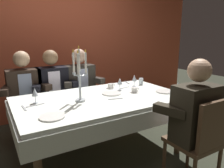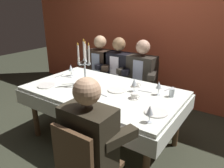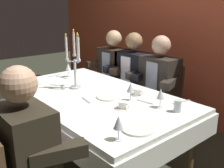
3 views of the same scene
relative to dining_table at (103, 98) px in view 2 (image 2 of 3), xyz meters
name	(u,v)px [view 2 (image 2 of 3)]	position (x,y,z in m)	size (l,w,h in m)	color
ground_plane	(104,140)	(0.00, 0.00, -0.62)	(12.00, 12.00, 0.00)	#323527
back_wall	(160,27)	(0.00, 1.66, 0.73)	(6.00, 0.12, 2.70)	#BE4F32
dining_table	(103,98)	(0.00, 0.00, 0.00)	(1.94, 1.14, 0.74)	white
candelabra	(85,65)	(-0.27, -0.01, 0.39)	(0.15, 0.17, 0.59)	silver
dinner_plate_0	(46,86)	(-0.66, -0.32, 0.13)	(0.23, 0.23, 0.01)	white
dinner_plate_1	(117,90)	(0.17, 0.06, 0.13)	(0.23, 0.23, 0.01)	white
dinner_plate_2	(156,112)	(0.79, -0.20, 0.13)	(0.23, 0.23, 0.01)	white
wine_glass_0	(134,82)	(0.35, 0.16, 0.24)	(0.07, 0.07, 0.16)	silver
wine_glass_1	(71,68)	(-0.70, 0.16, 0.24)	(0.07, 0.07, 0.16)	silver
wine_glass_2	(150,110)	(0.81, -0.40, 0.24)	(0.07, 0.07, 0.16)	silver
wine_glass_3	(159,85)	(0.63, 0.23, 0.23)	(0.07, 0.07, 0.16)	silver
water_tumbler_0	(172,93)	(0.78, 0.26, 0.17)	(0.06, 0.06, 0.10)	silver
coffee_cup_0	(136,85)	(0.30, 0.31, 0.15)	(0.13, 0.12, 0.06)	white
coffee_cup_1	(134,96)	(0.45, -0.02, 0.15)	(0.13, 0.12, 0.06)	white
fork_0	(102,95)	(0.10, -0.14, 0.12)	(0.17, 0.02, 0.01)	#B7B7BC
fork_1	(59,76)	(-0.83, 0.05, 0.12)	(0.17, 0.02, 0.01)	#B7B7BC
fork_2	(145,91)	(0.47, 0.22, 0.12)	(0.17, 0.02, 0.01)	#B7B7BC
knife_3	(169,89)	(0.68, 0.47, 0.12)	(0.19, 0.02, 0.01)	#B7B7BC
knife_4	(66,77)	(-0.72, 0.08, 0.12)	(0.19, 0.02, 0.01)	#B7B7BC
seated_diner_0	(101,65)	(-0.71, 0.89, 0.11)	(0.63, 0.48, 1.24)	brown
seated_diner_1	(119,68)	(-0.33, 0.89, 0.11)	(0.63, 0.48, 1.24)	brown
seated_diner_2	(142,73)	(0.09, 0.89, 0.11)	(0.63, 0.48, 1.24)	brown
seated_diner_3	(88,138)	(0.52, -0.89, 0.11)	(0.63, 0.48, 1.24)	brown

